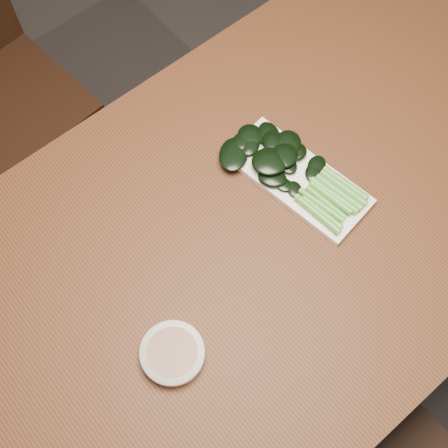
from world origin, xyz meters
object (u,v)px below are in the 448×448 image
at_px(table, 251,249).
at_px(gai_lan, 291,168).
at_px(sauce_bowl, 173,353).
at_px(serving_plate, 298,179).

distance_m(table, gai_lan, 0.17).
bearing_deg(gai_lan, sauce_bowl, -161.29).
xyz_separation_m(table, gai_lan, (0.14, 0.05, 0.10)).
bearing_deg(serving_plate, gai_lan, 98.55).
distance_m(table, sauce_bowl, 0.27).
distance_m(sauce_bowl, serving_plate, 0.40).
bearing_deg(sauce_bowl, serving_plate, 16.10).
bearing_deg(serving_plate, table, -168.51).
relative_size(table, sauce_bowl, 13.14).
bearing_deg(sauce_bowl, table, 18.59).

